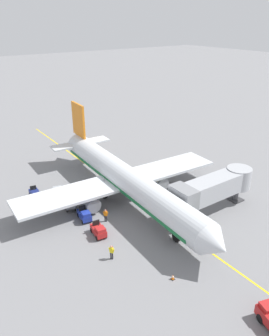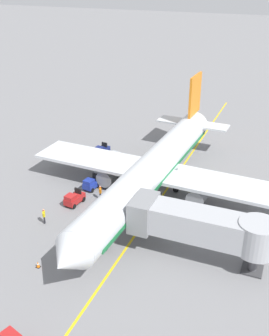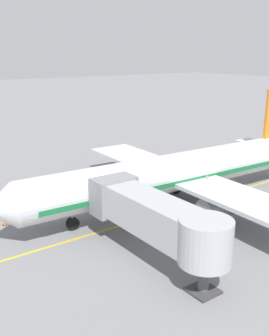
# 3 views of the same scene
# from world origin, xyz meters

# --- Properties ---
(ground_plane) EXTENTS (400.00, 400.00, 0.00)m
(ground_plane) POSITION_xyz_m (0.00, 0.00, 0.00)
(ground_plane) COLOR slate
(gate_lead_in_line) EXTENTS (0.24, 80.00, 0.01)m
(gate_lead_in_line) POSITION_xyz_m (0.00, 0.00, 0.00)
(gate_lead_in_line) COLOR gold
(gate_lead_in_line) RESTS_ON ground
(parked_airliner) EXTENTS (30.21, 37.32, 10.63)m
(parked_airliner) POSITION_xyz_m (1.21, -1.58, 3.19)
(parked_airliner) COLOR silver
(parked_airliner) RESTS_ON ground
(jet_bridge) EXTENTS (12.81, 3.50, 4.98)m
(jet_bridge) POSITION_xyz_m (-6.53, 7.58, 3.45)
(jet_bridge) COLOR #A8AAAF
(jet_bridge) RESTS_ON ground
(baggage_tug_lead) EXTENTS (1.57, 2.64, 1.62)m
(baggage_tug_lead) POSITION_xyz_m (11.46, -9.06, 0.71)
(baggage_tug_lead) COLOR navy
(baggage_tug_lead) RESTS_ON ground
(baggage_tug_trailing) EXTENTS (1.60, 2.65, 1.62)m
(baggage_tug_trailing) POSITION_xyz_m (8.26, -0.12, 0.71)
(baggage_tug_trailing) COLOR #1E339E
(baggage_tug_trailing) RESTS_ON ground
(baggage_tug_spare) EXTENTS (1.57, 2.63, 1.62)m
(baggage_tug_spare) POSITION_xyz_m (8.44, 3.81, 0.71)
(baggage_tug_spare) COLOR #B21E1E
(baggage_tug_spare) RESTS_ON ground
(baggage_cart_front) EXTENTS (1.77, 2.98, 1.58)m
(baggage_cart_front) POSITION_xyz_m (8.63, -3.72, 0.95)
(baggage_cart_front) COLOR #4C4C51
(baggage_cart_front) RESTS_ON ground
(baggage_cart_second_in_train) EXTENTS (1.77, 2.98, 1.58)m
(baggage_cart_second_in_train) POSITION_xyz_m (8.79, -6.93, 0.95)
(baggage_cart_second_in_train) COLOR #4C4C51
(baggage_cart_second_in_train) RESTS_ON ground
(ground_crew_wing_walker) EXTENTS (0.34, 0.72, 1.69)m
(ground_crew_wing_walker) POSITION_xyz_m (11.19, -6.42, 0.95)
(ground_crew_wing_walker) COLOR #232328
(ground_crew_wing_walker) RESTS_ON ground
(ground_crew_loader) EXTENTS (0.43, 0.67, 1.69)m
(ground_crew_loader) POSITION_xyz_m (9.39, 8.23, 0.95)
(ground_crew_loader) COLOR #232328
(ground_crew_loader) RESTS_ON ground
(ground_crew_marshaller) EXTENTS (0.52, 0.62, 1.69)m
(ground_crew_marshaller) POSITION_xyz_m (6.26, 1.72, 0.95)
(ground_crew_marshaller) COLOR #232328
(ground_crew_marshaller) RESTS_ON ground
(safety_cone_nose_left) EXTENTS (0.36, 0.36, 0.59)m
(safety_cone_nose_left) POSITION_xyz_m (6.09, 14.27, 0.29)
(safety_cone_nose_left) COLOR black
(safety_cone_nose_left) RESTS_ON ground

